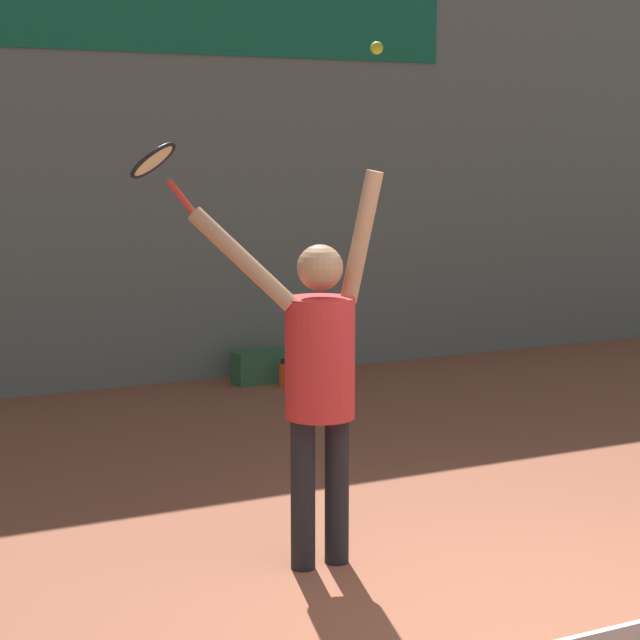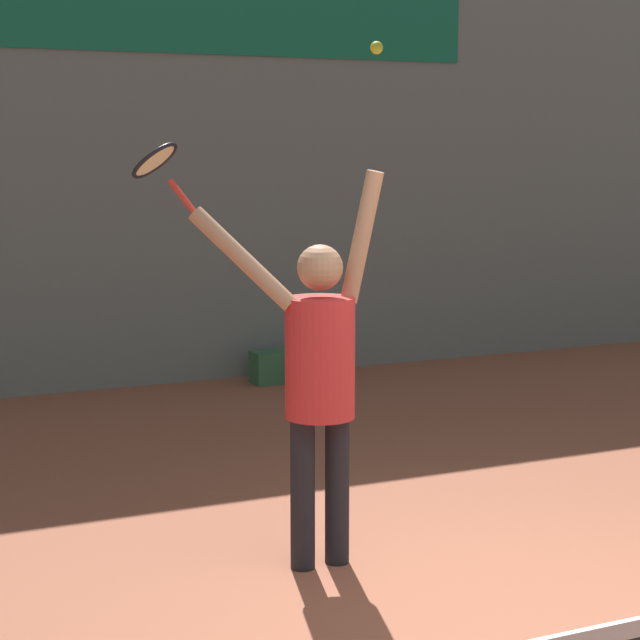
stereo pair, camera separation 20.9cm
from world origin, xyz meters
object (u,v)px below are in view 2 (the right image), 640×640
at_px(tennis_ball, 377,48).
at_px(tennis_player, 319,367).
at_px(equipment_bag, 286,366).
at_px(water_bottle, 301,374).
at_px(tennis_racket, 157,164).

bearing_deg(tennis_ball, tennis_player, 147.92).
distance_m(tennis_player, tennis_ball, 1.65).
distance_m(tennis_player, equipment_bag, 4.97).
distance_m(tennis_player, water_bottle, 4.74).
xyz_separation_m(tennis_racket, equipment_bag, (2.48, 4.09, -1.97)).
bearing_deg(water_bottle, tennis_player, -112.84).
bearing_deg(equipment_bag, tennis_racket, -121.23).
xyz_separation_m(tennis_ball, equipment_bag, (1.53, 4.70, -2.55)).
relative_size(tennis_racket, tennis_ball, 5.86).
distance_m(tennis_ball, water_bottle, 5.36).
distance_m(tennis_player, tennis_racket, 1.34).
relative_size(tennis_player, water_bottle, 8.03).
height_order(tennis_racket, equipment_bag, tennis_racket).
xyz_separation_m(tennis_player, water_bottle, (1.80, 4.28, -0.96)).
height_order(tennis_ball, equipment_bag, tennis_ball).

